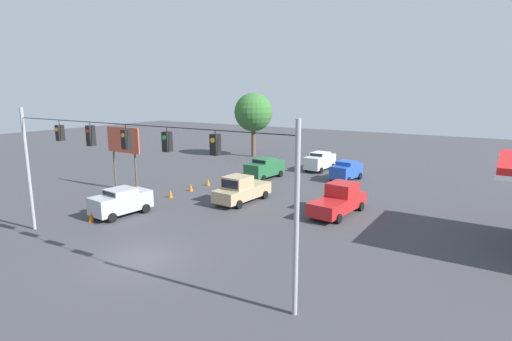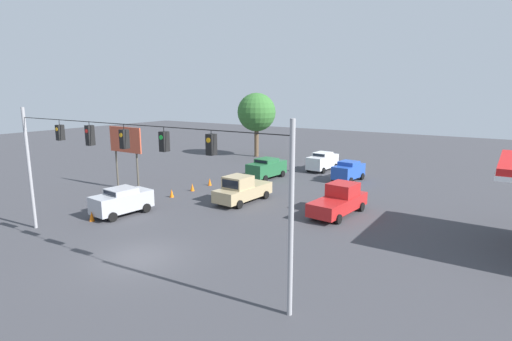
# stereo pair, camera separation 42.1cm
# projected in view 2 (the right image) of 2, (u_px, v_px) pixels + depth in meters

# --- Properties ---
(ground_plane) EXTENTS (140.00, 140.00, 0.00)m
(ground_plane) POSITION_uv_depth(u_px,v_px,m) (140.00, 257.00, 20.57)
(ground_plane) COLOR #3D3D42
(overhead_signal_span) EXTENTS (18.23, 0.38, 7.49)m
(overhead_signal_span) POSITION_uv_depth(u_px,v_px,m) (126.00, 164.00, 19.20)
(overhead_signal_span) COLOR #939399
(overhead_signal_span) RESTS_ON ground_plane
(sedan_green_withflow_far) EXTENTS (2.33, 4.56, 1.96)m
(sedan_green_withflow_far) POSITION_uv_depth(u_px,v_px,m) (267.00, 168.00, 39.05)
(sedan_green_withflow_far) COLOR #236038
(sedan_green_withflow_far) RESTS_ON ground_plane
(sedan_blue_oncoming_deep) EXTENTS (2.25, 3.97, 1.89)m
(sedan_blue_oncoming_deep) POSITION_uv_depth(u_px,v_px,m) (348.00, 171.00, 37.95)
(sedan_blue_oncoming_deep) COLOR #234CB2
(sedan_blue_oncoming_deep) RESTS_ON ground_plane
(pickup_truck_red_oncoming_far) EXTENTS (2.54, 5.60, 2.12)m
(pickup_truck_red_oncoming_far) POSITION_uv_depth(u_px,v_px,m) (339.00, 200.00, 27.62)
(pickup_truck_red_oncoming_far) COLOR red
(pickup_truck_red_oncoming_far) RESTS_ON ground_plane
(pickup_truck_tan_withflow_mid) EXTENTS (2.37, 5.27, 2.12)m
(pickup_truck_tan_withflow_mid) POSITION_uv_depth(u_px,v_px,m) (242.00, 190.00, 30.64)
(pickup_truck_tan_withflow_mid) COLOR tan
(pickup_truck_tan_withflow_mid) RESTS_ON ground_plane
(sedan_silver_parked_shoulder) EXTENTS (2.33, 4.23, 1.87)m
(sedan_silver_parked_shoulder) POSITION_uv_depth(u_px,v_px,m) (122.00, 201.00, 27.53)
(sedan_silver_parked_shoulder) COLOR #A8AAB2
(sedan_silver_parked_shoulder) RESTS_ON ground_plane
(sedan_white_withflow_deep) EXTENTS (2.11, 4.50, 1.97)m
(sedan_white_withflow_deep) POSITION_uv_depth(u_px,v_px,m) (322.00, 161.00, 42.82)
(sedan_white_withflow_deep) COLOR silver
(sedan_white_withflow_deep) RESTS_ON ground_plane
(traffic_cone_nearest) EXTENTS (0.34, 0.34, 0.66)m
(traffic_cone_nearest) POSITION_uv_depth(u_px,v_px,m) (92.00, 216.00, 26.22)
(traffic_cone_nearest) COLOR orange
(traffic_cone_nearest) RESTS_ON ground_plane
(traffic_cone_second) EXTENTS (0.34, 0.34, 0.66)m
(traffic_cone_second) POSITION_uv_depth(u_px,v_px,m) (120.00, 207.00, 28.25)
(traffic_cone_second) COLOR orange
(traffic_cone_second) RESTS_ON ground_plane
(traffic_cone_third) EXTENTS (0.34, 0.34, 0.66)m
(traffic_cone_third) POSITION_uv_depth(u_px,v_px,m) (148.00, 200.00, 30.24)
(traffic_cone_third) COLOR orange
(traffic_cone_third) RESTS_ON ground_plane
(traffic_cone_fourth) EXTENTS (0.34, 0.34, 0.66)m
(traffic_cone_fourth) POSITION_uv_depth(u_px,v_px,m) (172.00, 193.00, 32.13)
(traffic_cone_fourth) COLOR orange
(traffic_cone_fourth) RESTS_ON ground_plane
(traffic_cone_fifth) EXTENTS (0.34, 0.34, 0.66)m
(traffic_cone_fifth) POSITION_uv_depth(u_px,v_px,m) (192.00, 187.00, 34.16)
(traffic_cone_fifth) COLOR orange
(traffic_cone_fifth) RESTS_ON ground_plane
(traffic_cone_farthest) EXTENTS (0.34, 0.34, 0.66)m
(traffic_cone_farthest) POSITION_uv_depth(u_px,v_px,m) (210.00, 182.00, 36.15)
(traffic_cone_farthest) COLOR orange
(traffic_cone_farthest) RESTS_ON ground_plane
(roadside_billboard) EXTENTS (3.86, 0.16, 5.42)m
(roadside_billboard) POSITION_uv_depth(u_px,v_px,m) (125.00, 144.00, 34.13)
(roadside_billboard) COLOR #4C473D
(roadside_billboard) RESTS_ON ground_plane
(tree_horizon_left) EXTENTS (4.91, 4.91, 8.20)m
(tree_horizon_left) POSITION_uv_depth(u_px,v_px,m) (257.00, 113.00, 51.15)
(tree_horizon_left) COLOR brown
(tree_horizon_left) RESTS_ON ground_plane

